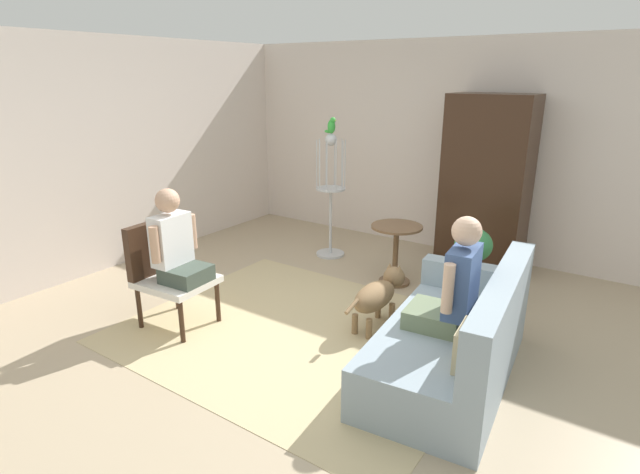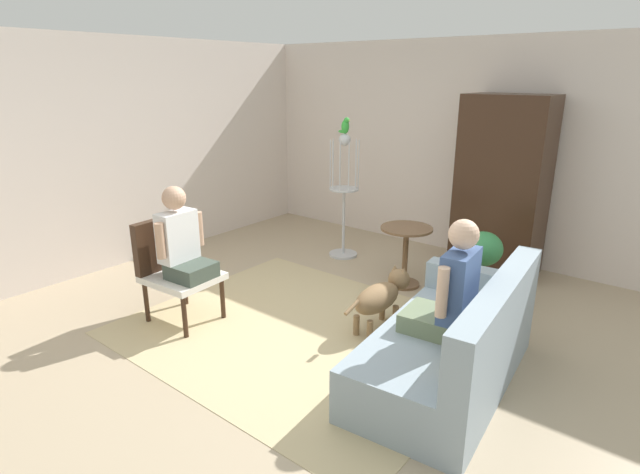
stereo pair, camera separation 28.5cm
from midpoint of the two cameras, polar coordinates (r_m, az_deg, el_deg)
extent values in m
plane|color=tan|center=(4.57, 2.35, -11.18)|extent=(7.34, 7.34, 0.00)
cube|color=silver|center=(6.65, 18.00, 9.33)|extent=(6.72, 0.12, 2.65)
cube|color=silver|center=(6.57, -18.46, 9.19)|extent=(0.12, 6.35, 2.65)
cube|color=#C6B284|center=(4.62, -0.06, -10.71)|extent=(3.05, 2.50, 0.01)
cube|color=#8EA0AD|center=(4.02, 15.78, -12.94)|extent=(1.07, 1.87, 0.41)
cube|color=#8EA0AD|center=(3.75, 21.60, -8.32)|extent=(0.36, 1.79, 0.47)
cube|color=#8EA0AD|center=(4.58, 19.24, -4.86)|extent=(0.91, 0.27, 0.24)
cube|color=#C6B284|center=(3.43, 17.61, -12.27)|extent=(0.13, 0.33, 0.28)
cylinder|color=#382316|center=(4.86, -9.31, -6.90)|extent=(0.04, 0.04, 0.40)
cylinder|color=#382316|center=(4.58, -13.33, -8.80)|extent=(0.04, 0.04, 0.40)
cylinder|color=#382316|center=(5.21, -13.54, -5.39)|extent=(0.04, 0.04, 0.40)
cylinder|color=#382316|center=(4.95, -17.49, -7.03)|extent=(0.04, 0.04, 0.40)
cube|color=white|center=(4.80, -13.64, -4.49)|extent=(0.67, 0.60, 0.06)
cube|color=#382316|center=(4.91, -16.02, -0.76)|extent=(0.12, 0.56, 0.49)
cube|color=slate|center=(3.92, 14.64, -9.15)|extent=(0.45, 0.42, 0.14)
cube|color=#3F598C|center=(3.74, 17.57, -5.29)|extent=(0.22, 0.40, 0.51)
sphere|color=#DDB293|center=(3.61, 18.13, 0.26)|extent=(0.21, 0.21, 0.21)
cylinder|color=#DDB293|center=(3.54, 15.93, -6.06)|extent=(0.08, 0.08, 0.36)
cylinder|color=#DDB293|center=(3.95, 18.00, -3.69)|extent=(0.08, 0.08, 0.36)
cube|color=#3F4C42|center=(4.67, -12.65, -3.73)|extent=(0.39, 0.38, 0.14)
cube|color=white|center=(4.68, -14.16, 0.07)|extent=(0.20, 0.37, 0.46)
sphere|color=tan|center=(4.59, -14.49, 4.28)|extent=(0.21, 0.21, 0.21)
cylinder|color=tan|center=(4.78, -11.91, 0.91)|extent=(0.08, 0.08, 0.32)
cylinder|color=tan|center=(4.51, -15.91, -0.44)|extent=(0.08, 0.08, 0.32)
cylinder|color=brown|center=(5.47, 11.25, 0.95)|extent=(0.55, 0.55, 0.02)
cylinder|color=brown|center=(5.57, 11.04, -2.33)|extent=(0.06, 0.06, 0.64)
cylinder|color=brown|center=(5.69, 10.86, -5.22)|extent=(0.34, 0.34, 0.03)
ellipsoid|color=olive|center=(4.58, 8.26, -6.89)|extent=(0.28, 0.58, 0.25)
sphere|color=olive|center=(4.82, 10.60, -4.76)|extent=(0.20, 0.20, 0.20)
cone|color=olive|center=(4.80, 10.16, -3.48)|extent=(0.06, 0.06, 0.06)
cone|color=olive|center=(4.75, 11.20, -3.77)|extent=(0.06, 0.06, 0.06)
cylinder|color=olive|center=(4.29, 5.55, -7.96)|extent=(0.05, 0.18, 0.10)
cylinder|color=olive|center=(4.86, 8.73, -8.24)|extent=(0.06, 0.06, 0.19)
cylinder|color=olive|center=(4.79, 10.23, -8.74)|extent=(0.06, 0.06, 0.19)
cylinder|color=olive|center=(4.57, 5.94, -9.93)|extent=(0.06, 0.06, 0.19)
cylinder|color=olive|center=(4.49, 7.50, -10.49)|extent=(0.06, 0.06, 0.19)
cylinder|color=silver|center=(6.49, 3.88, -1.95)|extent=(0.36, 0.36, 0.03)
cylinder|color=silver|center=(6.36, 3.96, 1.56)|extent=(0.04, 0.04, 0.86)
cylinder|color=silver|center=(6.25, 4.05, 5.42)|extent=(0.36, 0.36, 0.02)
cylinder|color=silver|center=(6.10, 5.45, 8.00)|extent=(0.01, 0.01, 0.59)
cylinder|color=silver|center=(6.20, 5.71, 8.15)|extent=(0.01, 0.01, 0.59)
cylinder|color=silver|center=(6.30, 5.37, 8.31)|extent=(0.01, 0.01, 0.59)
cylinder|color=silver|center=(6.36, 4.57, 8.43)|extent=(0.01, 0.01, 0.59)
cylinder|color=silver|center=(6.35, 3.60, 8.44)|extent=(0.01, 0.01, 0.59)
cylinder|color=silver|center=(6.29, 2.81, 8.36)|extent=(0.01, 0.01, 0.59)
cylinder|color=silver|center=(6.19, 2.50, 8.21)|extent=(0.01, 0.01, 0.59)
cylinder|color=silver|center=(6.09, 2.80, 8.04)|extent=(0.01, 0.01, 0.59)
cylinder|color=silver|center=(6.03, 3.62, 7.93)|extent=(0.01, 0.01, 0.59)
cylinder|color=silver|center=(6.03, 4.64, 7.91)|extent=(0.01, 0.01, 0.59)
sphere|color=silver|center=(6.15, 4.17, 10.90)|extent=(0.14, 0.14, 0.14)
ellipsoid|color=green|center=(6.13, 4.23, 12.33)|extent=(0.09, 0.10, 0.16)
sphere|color=green|center=(6.11, 4.41, 13.01)|extent=(0.07, 0.07, 0.07)
cone|color=#D8BF4C|center=(6.09, 4.69, 12.99)|extent=(0.03, 0.02, 0.02)
ellipsoid|color=green|center=(6.16, 3.91, 11.80)|extent=(0.12, 0.03, 0.04)
cylinder|color=#996047|center=(5.42, 18.96, -5.95)|extent=(0.30, 0.30, 0.23)
cylinder|color=brown|center=(5.33, 19.19, -3.81)|extent=(0.03, 0.03, 0.20)
ellipsoid|color=#348548|center=(5.25, 19.47, -1.27)|extent=(0.38, 0.38, 0.34)
cube|color=#382316|center=(6.14, 21.14, 5.36)|extent=(0.94, 0.56, 2.02)
camera|label=1|loc=(0.14, -88.00, 0.65)|focal=28.31mm
camera|label=2|loc=(0.14, 92.00, -0.65)|focal=28.31mm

